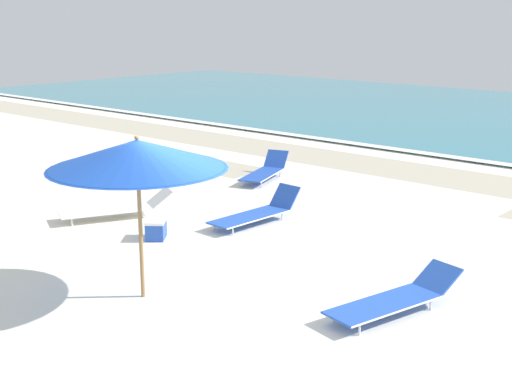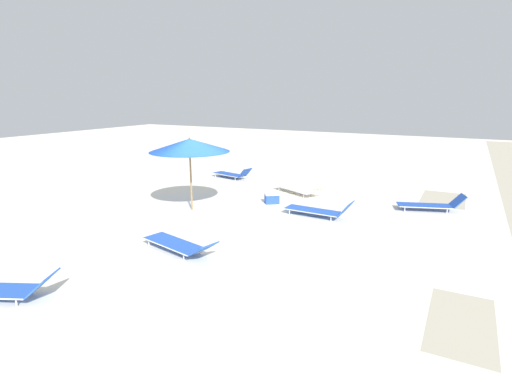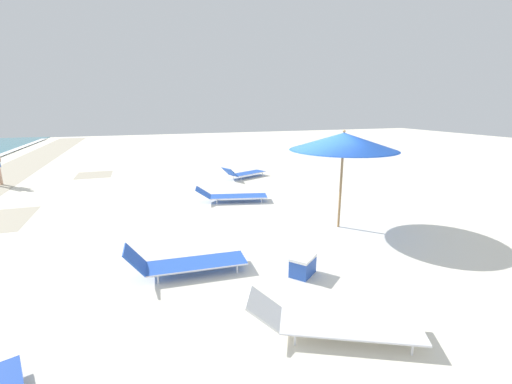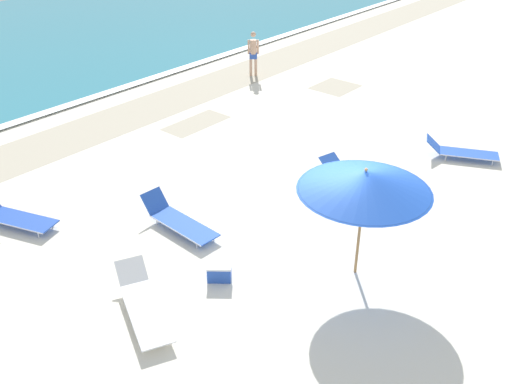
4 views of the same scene
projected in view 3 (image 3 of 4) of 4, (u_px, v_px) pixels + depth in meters
The scene contains 7 objects.
ground_plane at pixel (290, 228), 8.92m from camera, with size 60.00×60.00×0.16m.
beach_umbrella at pixel (344, 142), 8.25m from camera, with size 2.62×2.62×2.46m.
sun_lounger_under_umbrella at pixel (244, 173), 14.60m from camera, with size 1.42×2.11×0.55m.
sun_lounger_near_water_right at pixel (232, 196), 11.00m from camera, with size 1.10×2.35×0.49m.
sun_lounger_mid_beach_solo at pixel (333, 322), 4.60m from camera, with size 1.57×2.35×0.51m.
sun_lounger_mid_beach_pair_a at pixel (185, 262), 6.31m from camera, with size 0.72×2.20×0.62m.
cooler_box at pixel (303, 265), 6.27m from camera, with size 0.59×0.61×0.37m.
Camera 3 is at (-7.66, 3.57, 3.04)m, focal length 24.00 mm.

